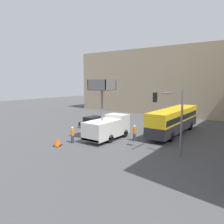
% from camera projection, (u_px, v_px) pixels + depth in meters
% --- Properties ---
extents(ground_plane, '(120.00, 120.00, 0.00)m').
position_uv_depth(ground_plane, '(101.00, 140.00, 25.08)').
color(ground_plane, '#4C4C4F').
extents(building_backdrop_far, '(44.00, 10.00, 13.39)m').
position_uv_depth(building_backdrop_far, '(178.00, 82.00, 45.44)').
color(building_backdrop_far, tan).
rests_on(building_backdrop_far, ground_plane).
extents(utility_truck, '(2.49, 6.11, 6.84)m').
position_uv_depth(utility_truck, '(107.00, 126.00, 25.09)').
color(utility_truck, silver).
rests_on(utility_truck, ground_plane).
extents(city_bus, '(2.46, 12.07, 3.23)m').
position_uv_depth(city_bus, '(174.00, 119.00, 27.73)').
color(city_bus, '#232328').
rests_on(city_bus, ground_plane).
extents(traffic_light_pole, '(2.84, 2.59, 5.92)m').
position_uv_depth(traffic_light_pole, '(172.00, 112.00, 19.50)').
color(traffic_light_pole, slate).
rests_on(traffic_light_pole, ground_plane).
extents(road_worker_near_truck, '(0.38, 0.38, 1.81)m').
position_uv_depth(road_worker_near_truck, '(72.00, 135.00, 23.67)').
color(road_worker_near_truck, navy).
rests_on(road_worker_near_truck, ground_plane).
extents(road_worker_directing, '(0.38, 0.38, 1.81)m').
position_uv_depth(road_worker_directing, '(134.00, 133.00, 24.50)').
color(road_worker_directing, navy).
rests_on(road_worker_directing, ground_plane).
extents(traffic_cone_near_truck, '(0.69, 0.69, 0.79)m').
position_uv_depth(traffic_cone_near_truck, '(58.00, 142.00, 22.94)').
color(traffic_cone_near_truck, black).
rests_on(traffic_cone_near_truck, ground_plane).
extents(traffic_cone_mid_road, '(0.67, 0.67, 0.76)m').
position_uv_depth(traffic_cone_mid_road, '(57.00, 143.00, 22.52)').
color(traffic_cone_mid_road, black).
rests_on(traffic_cone_mid_road, ground_plane).
extents(parked_car_curbside, '(1.75, 4.73, 1.47)m').
position_uv_depth(parked_car_curbside, '(93.00, 121.00, 32.96)').
color(parked_car_curbside, black).
rests_on(parked_car_curbside, ground_plane).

